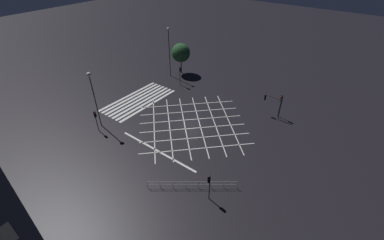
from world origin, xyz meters
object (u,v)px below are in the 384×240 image
at_px(traffic_light_nw_main, 281,102).
at_px(street_lamp_east, 92,87).
at_px(traffic_light_ne_cross, 209,183).
at_px(street_tree_near, 181,53).
at_px(traffic_light_sw_cross, 180,72).
at_px(traffic_light_se_cross, 96,117).
at_px(street_lamp_west, 169,43).
at_px(traffic_light_nw_cross, 271,101).

distance_m(traffic_light_nw_main, street_lamp_east, 28.52).
relative_size(traffic_light_ne_cross, street_tree_near, 0.56).
height_order(traffic_light_sw_cross, street_lamp_east, street_lamp_east).
relative_size(traffic_light_sw_cross, street_lamp_east, 0.43).
height_order(traffic_light_nw_main, street_lamp_east, street_lamp_east).
bearing_deg(traffic_light_se_cross, street_lamp_west, 100.93).
height_order(street_lamp_east, street_lamp_west, street_lamp_west).
distance_m(traffic_light_se_cross, street_tree_near, 24.11).
bearing_deg(traffic_light_sw_cross, street_lamp_east, -93.72).
relative_size(traffic_light_ne_cross, traffic_light_sw_cross, 0.93).
bearing_deg(traffic_light_sw_cross, traffic_light_nw_main, 2.57).
height_order(traffic_light_ne_cross, traffic_light_nw_cross, traffic_light_nw_cross).
distance_m(traffic_light_nw_cross, traffic_light_se_cross, 27.04).
bearing_deg(traffic_light_ne_cross, street_lamp_west, -41.55).
xyz_separation_m(street_lamp_west, street_tree_near, (-2.67, 0.79, -2.65)).
height_order(traffic_light_ne_cross, street_lamp_east, street_lamp_east).
xyz_separation_m(traffic_light_nw_cross, traffic_light_nw_main, (-0.56, 1.29, 0.10)).
height_order(street_lamp_west, street_tree_near, street_lamp_west).
height_order(traffic_light_nw_main, street_lamp_west, street_lamp_west).
bearing_deg(street_lamp_west, traffic_light_se_cross, 10.93).
relative_size(traffic_light_nw_cross, traffic_light_se_cross, 1.04).
xyz_separation_m(traffic_light_se_cross, traffic_light_sw_cross, (-19.12, 0.31, 0.25)).
bearing_deg(traffic_light_ne_cross, traffic_light_sw_cross, -44.44).
relative_size(traffic_light_se_cross, street_lamp_east, 0.39).
xyz_separation_m(traffic_light_se_cross, street_lamp_east, (-1.05, -0.87, 4.28)).
relative_size(traffic_light_ne_cross, traffic_light_nw_main, 0.91).
distance_m(traffic_light_nw_cross, street_tree_near, 22.56).
relative_size(traffic_light_ne_cross, street_lamp_west, 0.35).
height_order(traffic_light_se_cross, street_lamp_east, street_lamp_east).
relative_size(traffic_light_nw_cross, street_lamp_west, 0.36).
relative_size(traffic_light_ne_cross, street_lamp_east, 0.40).
xyz_separation_m(street_lamp_east, street_lamp_west, (-20.09, -3.22, 0.36)).
bearing_deg(street_lamp_west, traffic_light_ne_cross, 48.45).
height_order(traffic_light_ne_cross, traffic_light_nw_main, traffic_light_nw_main).
distance_m(traffic_light_nw_cross, street_lamp_east, 27.22).
relative_size(traffic_light_se_cross, traffic_light_sw_cross, 0.91).
xyz_separation_m(traffic_light_nw_cross, street_tree_near, (-4.35, -22.06, 1.79)).
distance_m(street_lamp_east, street_lamp_west, 20.35).
distance_m(traffic_light_ne_cross, traffic_light_nw_main, 20.36).
relative_size(traffic_light_sw_cross, street_tree_near, 0.60).
height_order(street_lamp_east, street_tree_near, street_lamp_east).
height_order(traffic_light_nw_cross, traffic_light_nw_main, traffic_light_nw_main).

